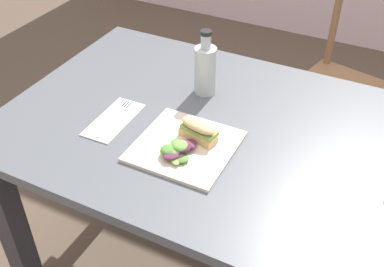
% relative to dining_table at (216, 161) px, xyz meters
% --- Properties ---
extents(dining_table, '(1.23, 0.83, 0.74)m').
position_rel_dining_table_xyz_m(dining_table, '(0.00, 0.00, 0.00)').
color(dining_table, '#51565B').
rests_on(dining_table, ground).
extents(chair_wooden_far, '(0.48, 0.48, 0.87)m').
position_rel_dining_table_xyz_m(chair_wooden_far, '(0.24, 0.86, -0.16)').
color(chair_wooden_far, '#8E6642').
rests_on(chair_wooden_far, ground).
extents(plate_lunch, '(0.26, 0.26, 0.01)m').
position_rel_dining_table_xyz_m(plate_lunch, '(-0.04, -0.12, 0.14)').
color(plate_lunch, beige).
rests_on(plate_lunch, dining_table).
extents(sandwich_half_front, '(0.11, 0.07, 0.06)m').
position_rel_dining_table_xyz_m(sandwich_half_front, '(-0.02, -0.08, 0.17)').
color(sandwich_half_front, '#DBB270').
rests_on(sandwich_half_front, plate_lunch).
extents(salad_mixed_greens, '(0.09, 0.13, 0.03)m').
position_rel_dining_table_xyz_m(salad_mixed_greens, '(-0.04, -0.17, 0.16)').
color(salad_mixed_greens, '#6B9E47').
rests_on(salad_mixed_greens, plate_lunch).
extents(napkin_folded, '(0.10, 0.21, 0.00)m').
position_rel_dining_table_xyz_m(napkin_folded, '(-0.28, -0.11, 0.13)').
color(napkin_folded, silver).
rests_on(napkin_folded, dining_table).
extents(fork_on_napkin, '(0.03, 0.19, 0.00)m').
position_rel_dining_table_xyz_m(fork_on_napkin, '(-0.28, -0.09, 0.14)').
color(fork_on_napkin, silver).
rests_on(fork_on_napkin, napkin_folded).
extents(bottle_cold_brew, '(0.07, 0.07, 0.21)m').
position_rel_dining_table_xyz_m(bottle_cold_brew, '(-0.11, 0.15, 0.20)').
color(bottle_cold_brew, black).
rests_on(bottle_cold_brew, dining_table).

